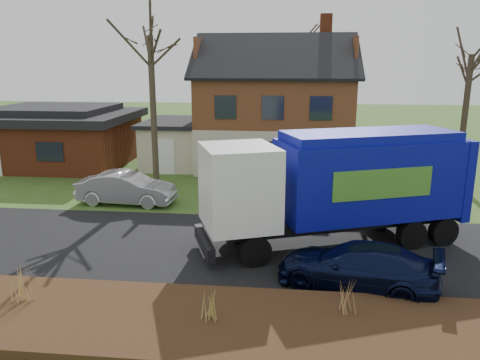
# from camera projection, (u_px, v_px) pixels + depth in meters

# --- Properties ---
(ground) EXTENTS (120.00, 120.00, 0.00)m
(ground) POSITION_uv_depth(u_px,v_px,m) (204.00, 246.00, 16.77)
(ground) COLOR #37511B
(ground) RESTS_ON ground
(road) EXTENTS (80.00, 7.00, 0.02)m
(road) POSITION_uv_depth(u_px,v_px,m) (204.00, 246.00, 16.77)
(road) COLOR black
(road) RESTS_ON ground
(mulch_verge) EXTENTS (80.00, 3.50, 0.30)m
(mulch_verge) POSITION_uv_depth(u_px,v_px,m) (166.00, 322.00, 11.62)
(mulch_verge) COLOR #301F10
(mulch_verge) RESTS_ON ground
(main_house) EXTENTS (12.95, 8.95, 9.26)m
(main_house) POSITION_uv_depth(u_px,v_px,m) (267.00, 102.00, 29.04)
(main_house) COLOR #C0B39A
(main_house) RESTS_ON ground
(ranch_house) EXTENTS (9.80, 8.20, 3.70)m
(ranch_house) POSITION_uv_depth(u_px,v_px,m) (56.00, 136.00, 30.08)
(ranch_house) COLOR brown
(ranch_house) RESTS_ON ground
(garbage_truck) EXTENTS (9.80, 5.75, 4.08)m
(garbage_truck) POSITION_uv_depth(u_px,v_px,m) (342.00, 181.00, 16.43)
(garbage_truck) COLOR black
(garbage_truck) RESTS_ON ground
(silver_sedan) EXTENTS (4.60, 1.84, 1.49)m
(silver_sedan) POSITION_uv_depth(u_px,v_px,m) (126.00, 188.00, 21.64)
(silver_sedan) COLOR #ADB0B5
(silver_sedan) RESTS_ON ground
(navy_wagon) EXTENTS (4.96, 3.04, 1.34)m
(navy_wagon) POSITION_uv_depth(u_px,v_px,m) (357.00, 266.00, 13.56)
(navy_wagon) COLOR black
(navy_wagon) RESTS_ON ground
(tree_front_west) EXTENTS (3.60, 3.60, 10.71)m
(tree_front_west) POSITION_uv_depth(u_px,v_px,m) (149.00, 11.00, 22.98)
(tree_front_west) COLOR #3D3325
(tree_front_west) RESTS_ON ground
(tree_front_east) EXTENTS (3.50, 3.50, 9.72)m
(tree_front_east) POSITION_uv_depth(u_px,v_px,m) (475.00, 31.00, 23.27)
(tree_front_east) COLOR #382C21
(tree_front_east) RESTS_ON ground
(tree_back) EXTENTS (3.42, 3.42, 10.84)m
(tree_back) POSITION_uv_depth(u_px,v_px,m) (294.00, 27.00, 35.86)
(tree_back) COLOR #393022
(tree_back) RESTS_ON ground
(grass_clump_west) EXTENTS (0.39, 0.32, 1.02)m
(grass_clump_west) POSITION_uv_depth(u_px,v_px,m) (22.00, 282.00, 12.26)
(grass_clump_west) COLOR tan
(grass_clump_west) RESTS_ON mulch_verge
(grass_clump_mid) EXTENTS (0.31, 0.26, 0.87)m
(grass_clump_mid) POSITION_uv_depth(u_px,v_px,m) (211.00, 303.00, 11.34)
(grass_clump_mid) COLOR #AA9A4B
(grass_clump_mid) RESTS_ON mulch_verge
(grass_clump_east) EXTENTS (0.34, 0.28, 0.85)m
(grass_clump_east) POSITION_uv_depth(u_px,v_px,m) (348.00, 296.00, 11.73)
(grass_clump_east) COLOR #997243
(grass_clump_east) RESTS_ON mulch_verge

